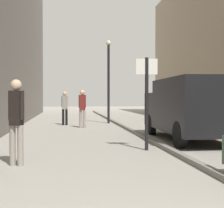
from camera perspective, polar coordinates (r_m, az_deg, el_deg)
ground_plane at (r=13.83m, az=-3.00°, el=-5.01°), size 80.00×80.00×0.00m
kerb_strip at (r=14.05m, az=3.45°, el=-4.67°), size 0.16×40.00×0.12m
pedestrian_main_foreground at (r=7.30m, az=-16.51°, el=-2.03°), size 0.35×0.28×1.87m
pedestrian_mid_block at (r=17.56m, az=-8.31°, el=-0.29°), size 0.35×0.25×1.81m
pedestrian_far_crossing at (r=15.87m, az=-5.25°, el=-0.35°), size 0.35×0.27×1.85m
delivery_van at (r=11.53m, az=13.62°, el=-0.52°), size 2.22×5.17×2.11m
street_sign_post at (r=9.12m, az=6.13°, el=1.54°), size 0.60×0.11×2.60m
lamp_post at (r=18.67m, az=-0.61°, el=4.95°), size 0.28×0.28×4.76m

